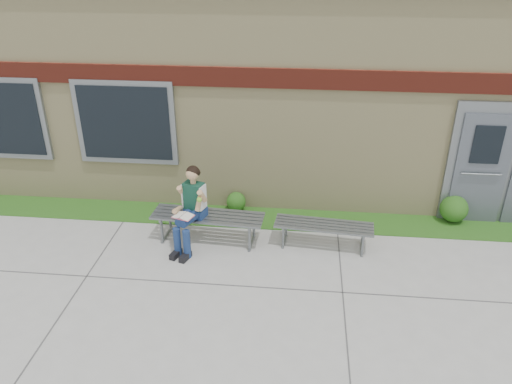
# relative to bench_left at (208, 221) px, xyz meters

# --- Properties ---
(ground) EXTENTS (80.00, 80.00, 0.00)m
(ground) POSITION_rel_bench_left_xyz_m (1.28, -1.76, -0.39)
(ground) COLOR #9E9E99
(ground) RESTS_ON ground
(grass_strip) EXTENTS (16.00, 0.80, 0.02)m
(grass_strip) POSITION_rel_bench_left_xyz_m (1.28, 0.84, -0.38)
(grass_strip) COLOR #2A4A13
(grass_strip) RESTS_ON ground
(school_building) EXTENTS (16.20, 6.22, 4.20)m
(school_building) POSITION_rel_bench_left_xyz_m (1.28, 4.22, 1.71)
(school_building) COLOR beige
(school_building) RESTS_ON ground
(bench_left) EXTENTS (1.97, 0.67, 0.50)m
(bench_left) POSITION_rel_bench_left_xyz_m (0.00, 0.00, 0.00)
(bench_left) COLOR slate
(bench_left) RESTS_ON ground
(bench_right) EXTENTS (1.70, 0.62, 0.43)m
(bench_right) POSITION_rel_bench_left_xyz_m (2.00, -0.00, -0.05)
(bench_right) COLOR slate
(bench_right) RESTS_ON ground
(girl) EXTENTS (0.58, 0.90, 1.44)m
(girl) POSITION_rel_bench_left_xyz_m (-0.24, -0.21, 0.37)
(girl) COLOR navy
(girl) RESTS_ON ground
(shrub_mid) EXTENTS (0.37, 0.37, 0.37)m
(shrub_mid) POSITION_rel_bench_left_xyz_m (0.34, 1.09, -0.18)
(shrub_mid) COLOR #2A4A13
(shrub_mid) RESTS_ON grass_strip
(shrub_east) EXTENTS (0.51, 0.51, 0.51)m
(shrub_east) POSITION_rel_bench_left_xyz_m (4.43, 1.09, -0.11)
(shrub_east) COLOR #2A4A13
(shrub_east) RESTS_ON grass_strip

